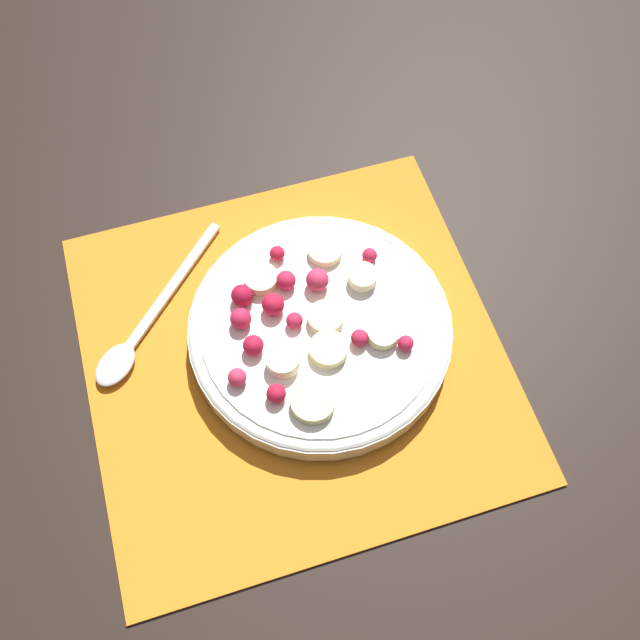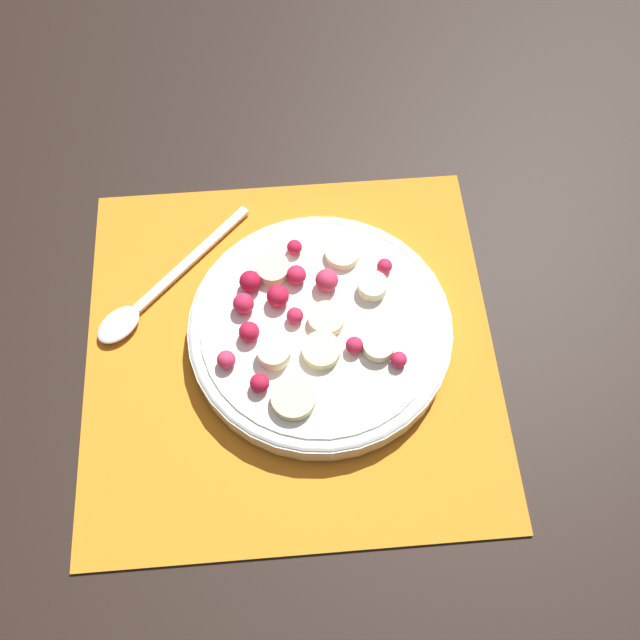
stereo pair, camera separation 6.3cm
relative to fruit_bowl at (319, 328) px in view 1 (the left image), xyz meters
name	(u,v)px [view 1 (the left image)]	position (x,y,z in m)	size (l,w,h in m)	color
ground_plane	(293,354)	(-0.01, 0.03, -0.02)	(3.00, 3.00, 0.00)	black
placemat	(293,352)	(-0.01, 0.03, -0.02)	(0.37, 0.37, 0.01)	orange
fruit_bowl	(319,328)	(0.00, 0.00, 0.00)	(0.24, 0.24, 0.05)	silver
spoon	(136,336)	(0.05, 0.16, -0.01)	(0.15, 0.15, 0.01)	silver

